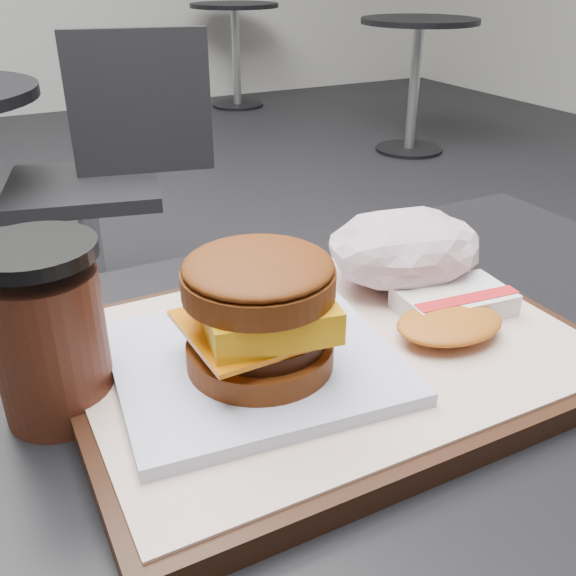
{
  "coord_description": "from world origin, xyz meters",
  "views": [
    {
      "loc": [
        -0.23,
        -0.29,
        1.05
      ],
      "look_at": [
        -0.04,
        0.07,
        0.83
      ],
      "focal_mm": 40.0,
      "sensor_mm": 36.0,
      "label": 1
    }
  ],
  "objects_px": {
    "serving_tray": "(328,353)",
    "crumpled_wrapper": "(406,249)",
    "hash_brown": "(452,311)",
    "neighbor_chair": "(105,167)",
    "breakfast_sandwich": "(258,324)",
    "coffee_cup": "(50,337)"
  },
  "relations": [
    {
      "from": "crumpled_wrapper",
      "to": "serving_tray",
      "type": "bearing_deg",
      "value": -152.49
    },
    {
      "from": "hash_brown",
      "to": "neighbor_chair",
      "type": "relative_size",
      "value": 0.14
    },
    {
      "from": "serving_tray",
      "to": "neighbor_chair",
      "type": "bearing_deg",
      "value": 84.58
    },
    {
      "from": "breakfast_sandwich",
      "to": "crumpled_wrapper",
      "type": "distance_m",
      "value": 0.19
    },
    {
      "from": "serving_tray",
      "to": "hash_brown",
      "type": "height_order",
      "value": "hash_brown"
    },
    {
      "from": "hash_brown",
      "to": "crumpled_wrapper",
      "type": "xyz_separation_m",
      "value": [
        0.01,
        0.08,
        0.02
      ]
    },
    {
      "from": "coffee_cup",
      "to": "crumpled_wrapper",
      "type": "bearing_deg",
      "value": 4.21
    },
    {
      "from": "crumpled_wrapper",
      "to": "neighbor_chair",
      "type": "bearing_deg",
      "value": 88.79
    },
    {
      "from": "serving_tray",
      "to": "hash_brown",
      "type": "distance_m",
      "value": 0.1
    },
    {
      "from": "crumpled_wrapper",
      "to": "coffee_cup",
      "type": "bearing_deg",
      "value": -175.79
    },
    {
      "from": "serving_tray",
      "to": "coffee_cup",
      "type": "relative_size",
      "value": 3.06
    },
    {
      "from": "serving_tray",
      "to": "hash_brown",
      "type": "bearing_deg",
      "value": -10.57
    },
    {
      "from": "breakfast_sandwich",
      "to": "neighbor_chair",
      "type": "distance_m",
      "value": 1.55
    },
    {
      "from": "hash_brown",
      "to": "serving_tray",
      "type": "bearing_deg",
      "value": 169.43
    },
    {
      "from": "breakfast_sandwich",
      "to": "coffee_cup",
      "type": "xyz_separation_m",
      "value": [
        -0.13,
        0.05,
        -0.0
      ]
    },
    {
      "from": "crumpled_wrapper",
      "to": "neighbor_chair",
      "type": "height_order",
      "value": "neighbor_chair"
    },
    {
      "from": "serving_tray",
      "to": "neighbor_chair",
      "type": "height_order",
      "value": "neighbor_chair"
    },
    {
      "from": "breakfast_sandwich",
      "to": "coffee_cup",
      "type": "relative_size",
      "value": 1.66
    },
    {
      "from": "hash_brown",
      "to": "neighbor_chair",
      "type": "height_order",
      "value": "neighbor_chair"
    },
    {
      "from": "serving_tray",
      "to": "crumpled_wrapper",
      "type": "xyz_separation_m",
      "value": [
        0.11,
        0.06,
        0.04
      ]
    },
    {
      "from": "crumpled_wrapper",
      "to": "neighbor_chair",
      "type": "xyz_separation_m",
      "value": [
        0.03,
        1.43,
        -0.31
      ]
    },
    {
      "from": "crumpled_wrapper",
      "to": "coffee_cup",
      "type": "xyz_separation_m",
      "value": [
        -0.3,
        -0.02,
        0.01
      ]
    }
  ]
}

